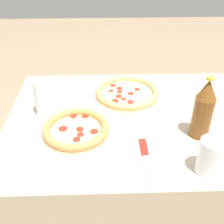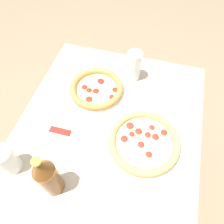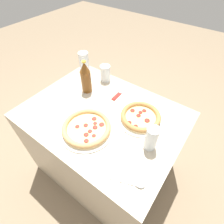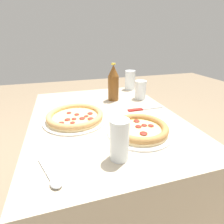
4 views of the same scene
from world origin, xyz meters
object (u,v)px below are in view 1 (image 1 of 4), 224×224
at_px(pizza_pepperoni, 76,130).
at_px(spoon, 45,86).
at_px(pizza_veggie, 127,93).
at_px(glass_lemonade, 210,158).
at_px(glass_water, 43,100).
at_px(knife, 146,159).
at_px(beer_bottle, 204,109).

relative_size(pizza_pepperoni, spoon, 1.72).
relative_size(pizza_veggie, glass_lemonade, 2.59).
bearing_deg(pizza_veggie, glass_lemonade, -64.65).
distance_m(pizza_pepperoni, pizza_veggie, 0.34).
relative_size(pizza_pepperoni, glass_water, 1.91).
relative_size(pizza_veggie, spoon, 1.92).
distance_m(glass_water, knife, 0.48).
distance_m(pizza_pepperoni, knife, 0.28).
xyz_separation_m(glass_water, glass_lemonade, (0.57, -0.35, -0.01)).
bearing_deg(knife, beer_bottle, 30.39).
bearing_deg(spoon, glass_water, -80.69).
xyz_separation_m(pizza_pepperoni, glass_lemonade, (0.43, -0.20, 0.04)).
distance_m(glass_lemonade, spoon, 0.84).
bearing_deg(glass_lemonade, spoon, 136.79).
bearing_deg(spoon, glass_lemonade, -43.21).
distance_m(pizza_pepperoni, beer_bottle, 0.47).
distance_m(pizza_pepperoni, glass_lemonade, 0.48).
relative_size(pizza_pepperoni, knife, 1.30).
height_order(pizza_pepperoni, knife, pizza_pepperoni).
height_order(pizza_veggie, glass_water, glass_water).
distance_m(pizza_veggie, glass_lemonade, 0.52).
relative_size(glass_water, beer_bottle, 0.62).
bearing_deg(glass_lemonade, glass_water, 148.88).
xyz_separation_m(pizza_veggie, knife, (0.03, -0.41, -0.02)).
bearing_deg(beer_bottle, glass_lemonade, -98.23).
xyz_separation_m(glass_water, knife, (0.39, -0.29, -0.07)).
height_order(knife, spoon, spoon).
relative_size(glass_water, knife, 0.68).
bearing_deg(beer_bottle, glass_water, 165.05).
bearing_deg(pizza_veggie, pizza_pepperoni, -128.80).
xyz_separation_m(pizza_pepperoni, beer_bottle, (0.46, -0.02, 0.09)).
bearing_deg(spoon, knife, -50.54).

